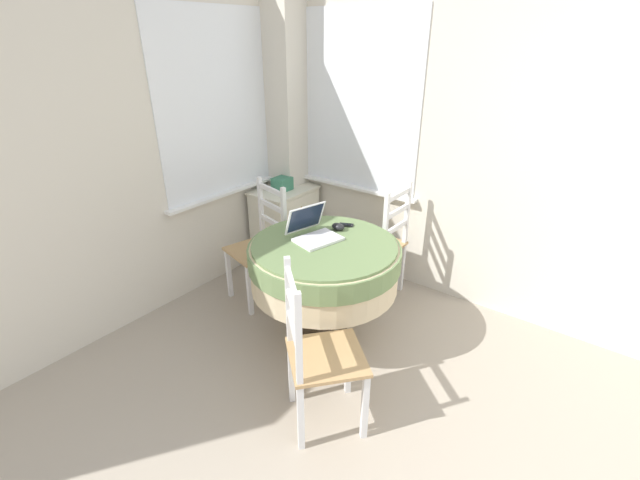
{
  "coord_description": "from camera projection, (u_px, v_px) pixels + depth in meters",
  "views": [
    {
      "loc": [
        -1.17,
        0.57,
        1.99
      ],
      "look_at": [
        1.01,
        2.23,
        0.68
      ],
      "focal_mm": 24.0,
      "sensor_mm": 36.0,
      "label": 1
    }
  ],
  "objects": [
    {
      "name": "corner_cabinet",
      "position": [
        285.0,
        224.0,
        4.09
      ],
      "size": [
        0.59,
        0.43,
        0.71
      ],
      "color": "silver",
      "rests_on": "ground_plane"
    },
    {
      "name": "storage_box",
      "position": [
        282.0,
        184.0,
        3.89
      ],
      "size": [
        0.16,
        0.14,
        0.12
      ],
      "color": "#387A5B",
      "rests_on": "corner_cabinet"
    },
    {
      "name": "cell_phone",
      "position": [
        346.0,
        225.0,
        3.07
      ],
      "size": [
        0.09,
        0.11,
        0.01
      ],
      "color": "black",
      "rests_on": "round_dining_table"
    },
    {
      "name": "dining_chair_near_right_window",
      "position": [
        380.0,
        244.0,
        3.46
      ],
      "size": [
        0.39,
        0.4,
        0.97
      ],
      "color": "tan",
      "rests_on": "ground_plane"
    },
    {
      "name": "round_dining_table",
      "position": [
        324.0,
        263.0,
        2.87
      ],
      "size": [
        1.02,
        1.02,
        0.75
      ],
      "color": "#4C3D2D",
      "rests_on": "ground_plane"
    },
    {
      "name": "dining_chair_near_back_window",
      "position": [
        261.0,
        247.0,
        3.42
      ],
      "size": [
        0.48,
        0.47,
        0.97
      ],
      "color": "tan",
      "rests_on": "ground_plane"
    },
    {
      "name": "laptop",
      "position": [
        314.0,
        232.0,
        2.86
      ],
      "size": [
        0.36,
        0.35,
        0.22
      ],
      "color": "white",
      "rests_on": "round_dining_table"
    },
    {
      "name": "dining_chair_camera_near",
      "position": [
        318.0,
        356.0,
        2.26
      ],
      "size": [
        0.55,
        0.55,
        0.97
      ],
      "color": "tan",
      "rests_on": "ground_plane"
    },
    {
      "name": "computer_mouse",
      "position": [
        338.0,
        227.0,
        2.99
      ],
      "size": [
        0.06,
        0.1,
        0.05
      ],
      "color": "black",
      "rests_on": "round_dining_table"
    },
    {
      "name": "corner_room_shell",
      "position": [
        346.0,
        155.0,
        2.8
      ],
      "size": [
        4.2,
        5.21,
        2.55
      ],
      "color": "beige",
      "rests_on": "ground_plane"
    }
  ]
}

